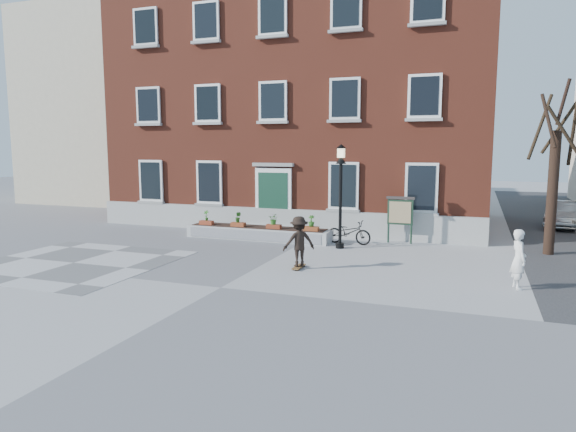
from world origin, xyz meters
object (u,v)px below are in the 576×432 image
at_px(bicycle, 349,232).
at_px(parked_car, 562,214).
at_px(bystander, 519,259).
at_px(notice_board, 400,212).
at_px(lamp_post, 341,182).
at_px(skateboarder, 299,242).

height_order(bicycle, parked_car, parked_car).
distance_m(bystander, notice_board, 6.88).
height_order(lamp_post, skateboarder, lamp_post).
distance_m(bicycle, lamp_post, 2.28).
height_order(parked_car, bystander, bystander).
relative_size(bicycle, parked_car, 0.47).
bearing_deg(notice_board, skateboarder, -113.51).
bearing_deg(bicycle, parked_car, -42.45).
bearing_deg(bystander, skateboarder, 71.29).
bearing_deg(parked_car, notice_board, -123.04).
xyz_separation_m(parked_car, bystander, (-2.78, -12.43, 0.19)).
distance_m(bicycle, skateboarder, 4.65).
xyz_separation_m(bicycle, parked_car, (8.60, 7.70, 0.15)).
relative_size(bystander, skateboarder, 0.98).
bearing_deg(skateboarder, notice_board, 66.49).
bearing_deg(lamp_post, bicycle, 83.01).
height_order(parked_car, notice_board, notice_board).
bearing_deg(bicycle, lamp_post, 178.74).
xyz_separation_m(parked_car, skateboarder, (-9.11, -12.30, 0.24)).
relative_size(parked_car, notice_board, 2.03).
height_order(bicycle, lamp_post, lamp_post).
relative_size(lamp_post, notice_board, 2.10).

